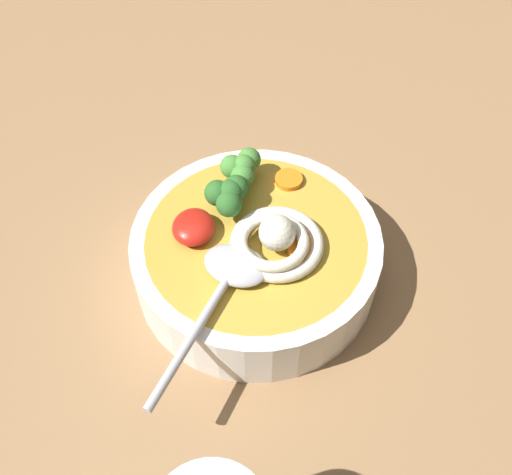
% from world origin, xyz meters
% --- Properties ---
extents(table_slab, '(1.27, 1.27, 0.03)m').
position_xyz_m(table_slab, '(0.00, 0.00, 0.01)').
color(table_slab, '#936D47').
rests_on(table_slab, ground).
extents(soup_bowl, '(0.24, 0.24, 0.06)m').
position_xyz_m(soup_bowl, '(0.04, -0.04, 0.06)').
color(soup_bowl, white).
rests_on(soup_bowl, table_slab).
extents(noodle_pile, '(0.10, 0.09, 0.04)m').
position_xyz_m(noodle_pile, '(0.05, -0.02, 0.10)').
color(noodle_pile, silver).
rests_on(noodle_pile, soup_bowl).
extents(soup_spoon, '(0.17, 0.09, 0.02)m').
position_xyz_m(soup_spoon, '(0.09, -0.06, 0.10)').
color(soup_spoon, '#B7B7BC').
rests_on(soup_spoon, soup_bowl).
extents(chili_sauce_dollop, '(0.04, 0.04, 0.02)m').
position_xyz_m(chili_sauce_dollop, '(0.04, -0.10, 0.10)').
color(chili_sauce_dollop, red).
rests_on(chili_sauce_dollop, soup_bowl).
extents(broccoli_floret_left, '(0.05, 0.04, 0.04)m').
position_xyz_m(broccoli_floret_left, '(-0.03, -0.06, 0.11)').
color(broccoli_floret_left, '#7A9E60').
rests_on(broccoli_floret_left, soup_bowl).
extents(broccoli_floret_center, '(0.05, 0.04, 0.04)m').
position_xyz_m(broccoli_floret_center, '(0.01, -0.07, 0.11)').
color(broccoli_floret_center, '#7A9E60').
rests_on(broccoli_floret_center, soup_bowl).
extents(carrot_slice_extra_b, '(0.03, 0.03, 0.01)m').
position_xyz_m(carrot_slice_extra_b, '(-0.04, -0.01, 0.09)').
color(carrot_slice_extra_b, orange).
rests_on(carrot_slice_extra_b, soup_bowl).
extents(carrot_slice_rear, '(0.03, 0.03, 0.01)m').
position_xyz_m(carrot_slice_rear, '(0.05, 0.01, 0.09)').
color(carrot_slice_rear, orange).
rests_on(carrot_slice_rear, soup_bowl).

